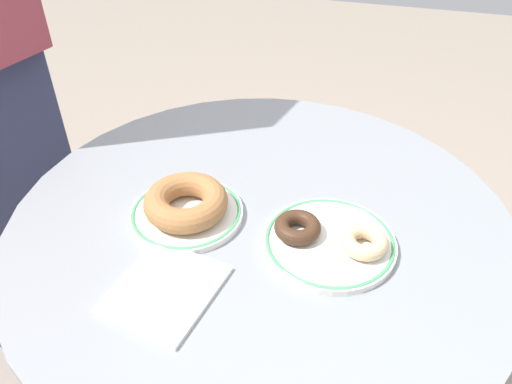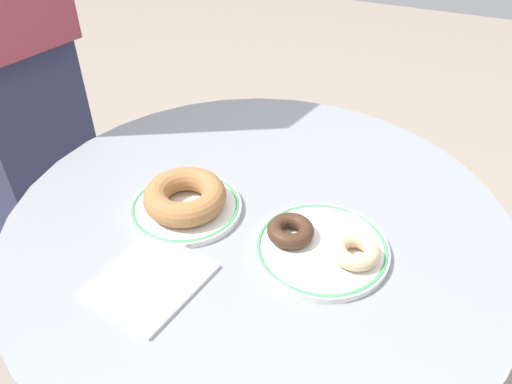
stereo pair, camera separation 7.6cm
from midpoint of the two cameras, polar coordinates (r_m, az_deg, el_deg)
cafe_table at (r=0.92m, az=-1.91°, el=-13.97°), size 0.76×0.76×0.75m
plate_left at (r=0.76m, az=-10.77°, el=-2.47°), size 0.17×0.17×0.01m
plate_right at (r=0.71m, az=5.37°, el=-5.84°), size 0.19×0.19×0.01m
donut_cinnamon at (r=0.74m, az=-10.93°, el=-1.22°), size 0.18×0.18×0.04m
donut_glazed at (r=0.69m, az=9.20°, el=-5.78°), size 0.08×0.08×0.02m
donut_chocolate at (r=0.70m, az=1.69°, el=-4.18°), size 0.09×0.09×0.02m
paper_napkin at (r=0.67m, az=-13.65°, el=-10.94°), size 0.15×0.16×0.01m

